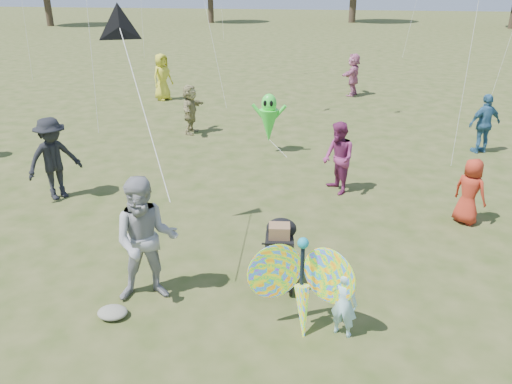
% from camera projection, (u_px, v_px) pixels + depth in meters
% --- Properties ---
extents(ground, '(160.00, 160.00, 0.00)m').
position_uv_depth(ground, '(253.00, 289.00, 8.29)').
color(ground, '#51592B').
rests_on(ground, ground).
extents(child_girl, '(0.45, 0.37, 1.06)m').
position_uv_depth(child_girl, '(344.00, 303.00, 7.03)').
color(child_girl, '#AAE3F1').
rests_on(child_girl, ground).
extents(adult_man, '(1.20, 1.05, 2.07)m').
position_uv_depth(adult_man, '(146.00, 240.00, 7.67)').
color(adult_man, '#95969B').
rests_on(adult_man, ground).
extents(grey_bag, '(0.46, 0.38, 0.15)m').
position_uv_depth(grey_bag, '(112.00, 312.00, 7.58)').
color(grey_bag, gray).
rests_on(grey_bag, ground).
extents(crowd_a, '(0.81, 0.80, 1.41)m').
position_uv_depth(crowd_a, '(470.00, 191.00, 10.28)').
color(crowd_a, '#A82D1B').
rests_on(crowd_a, ground).
extents(crowd_b, '(1.32, 1.42, 1.92)m').
position_uv_depth(crowd_b, '(54.00, 159.00, 11.36)').
color(crowd_b, black).
rests_on(crowd_b, ground).
extents(crowd_c, '(1.10, 0.82, 1.73)m').
position_uv_depth(crowd_c, '(484.00, 124.00, 14.44)').
color(crowd_c, '#32638A').
rests_on(crowd_c, ground).
extents(crowd_d, '(0.54, 1.51, 1.61)m').
position_uv_depth(crowd_d, '(190.00, 109.00, 16.31)').
color(crowd_d, '#938A5A').
rests_on(crowd_d, ground).
extents(crowd_e, '(0.96, 1.04, 1.72)m').
position_uv_depth(crowd_e, '(338.00, 158.00, 11.70)').
color(crowd_e, '#802A5E').
rests_on(crowd_e, ground).
extents(crowd_g, '(1.00, 1.11, 1.91)m').
position_uv_depth(crowd_g, '(162.00, 77.00, 20.78)').
color(crowd_g, gold).
rests_on(crowd_g, ground).
extents(crowd_j, '(1.00, 1.75, 1.80)m').
position_uv_depth(crowd_j, '(353.00, 75.00, 21.60)').
color(crowd_j, '#C06E94').
rests_on(crowd_j, ground).
extents(jogging_stroller, '(0.57, 1.08, 1.09)m').
position_uv_depth(jogging_stroller, '(280.00, 248.00, 8.30)').
color(jogging_stroller, black).
rests_on(jogging_stroller, ground).
extents(butterfly_kite, '(1.74, 0.75, 1.68)m').
position_uv_depth(butterfly_kite, '(302.00, 286.00, 7.07)').
color(butterfly_kite, '#FF4728').
rests_on(butterfly_kite, ground).
extents(delta_kite_rig, '(1.85, 2.27, 2.72)m').
position_uv_depth(delta_kite_rig, '(120.00, 29.00, 8.50)').
color(delta_kite_rig, black).
rests_on(delta_kite_rig, ground).
extents(alien_kite, '(1.12, 0.69, 1.74)m').
position_uv_depth(alien_kite, '(269.00, 120.00, 14.42)').
color(alien_kite, '#37EB3B').
rests_on(alien_kite, ground).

